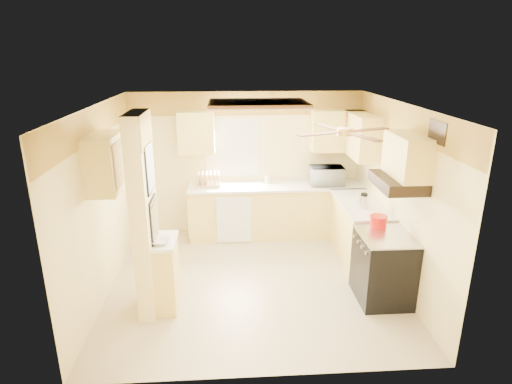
{
  "coord_description": "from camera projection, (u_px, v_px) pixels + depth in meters",
  "views": [
    {
      "loc": [
        -0.32,
        -5.42,
        3.15
      ],
      "look_at": [
        0.06,
        0.35,
        1.23
      ],
      "focal_mm": 30.0,
      "sensor_mm": 36.0,
      "label": 1
    }
  ],
  "objects": [
    {
      "name": "poster_nashville",
      "position": [
        154.0,
        220.0,
        5.17
      ],
      "size": [
        0.02,
        0.42,
        0.57
      ],
      "color": "black",
      "rests_on": "partition_column"
    },
    {
      "name": "ledge_top",
      "position": [
        165.0,
        241.0,
        5.26
      ],
      "size": [
        0.28,
        0.58,
        0.04
      ],
      "primitive_type": "cube",
      "color": "white",
      "rests_on": "partition_ledge"
    },
    {
      "name": "bowl",
      "position": [
        160.0,
        241.0,
        5.14
      ],
      "size": [
        0.25,
        0.25,
        0.06
      ],
      "primitive_type": "imported",
      "rotation": [
        0.0,
        0.0,
        0.05
      ],
      "color": "white",
      "rests_on": "ledge_top"
    },
    {
      "name": "upper_cab_back_left",
      "position": [
        196.0,
        132.0,
        7.14
      ],
      "size": [
        0.6,
        0.35,
        0.7
      ],
      "primitive_type": "cube",
      "color": "#FFDA71",
      "rests_on": "wall_back"
    },
    {
      "name": "ceiling",
      "position": [
        253.0,
        105.0,
        5.36
      ],
      "size": [
        4.0,
        4.0,
        0.0
      ],
      "primitive_type": "plane",
      "rotation": [
        3.14,
        0.0,
        0.0
      ],
      "color": "white",
      "rests_on": "wall_back"
    },
    {
      "name": "lower_cabinets_right",
      "position": [
        359.0,
        232.0,
        6.68
      ],
      "size": [
        0.6,
        1.4,
        0.9
      ],
      "primitive_type": "cube",
      "color": "#FFDA71",
      "rests_on": "floor"
    },
    {
      "name": "partition_ledge",
      "position": [
        167.0,
        275.0,
        5.41
      ],
      "size": [
        0.25,
        0.55,
        0.9
      ],
      "primitive_type": "cube",
      "color": "#FFDA71",
      "rests_on": "floor"
    },
    {
      "name": "dishwasher_panel",
      "position": [
        234.0,
        220.0,
        7.21
      ],
      "size": [
        0.58,
        0.02,
        0.8
      ],
      "primitive_type": "cube",
      "color": "white",
      "rests_on": "lower_cabinets_back"
    },
    {
      "name": "stove",
      "position": [
        383.0,
        267.0,
        5.59
      ],
      "size": [
        0.68,
        0.77,
        0.92
      ],
      "color": "black",
      "rests_on": "floor"
    },
    {
      "name": "dish_rack",
      "position": [
        209.0,
        181.0,
        7.33
      ],
      "size": [
        0.4,
        0.29,
        0.23
      ],
      "color": "tan",
      "rests_on": "countertop_back"
    },
    {
      "name": "upper_cab_left_wall",
      "position": [
        105.0,
        163.0,
        5.21
      ],
      "size": [
        0.35,
        0.75,
        0.7
      ],
      "primitive_type": "cube",
      "color": "#FFDA71",
      "rests_on": "wall_left"
    },
    {
      "name": "ceiling_fan",
      "position": [
        345.0,
        131.0,
        4.83
      ],
      "size": [
        1.15,
        1.15,
        0.26
      ],
      "color": "gold",
      "rests_on": "ceiling"
    },
    {
      "name": "kettle",
      "position": [
        364.0,
        201.0,
        6.29
      ],
      "size": [
        0.15,
        0.15,
        0.23
      ],
      "color": "silver",
      "rests_on": "countertop_right"
    },
    {
      "name": "poster_menu",
      "position": [
        150.0,
        168.0,
        4.96
      ],
      "size": [
        0.02,
        0.42,
        0.57
      ],
      "color": "black",
      "rests_on": "partition_column"
    },
    {
      "name": "upper_cab_right",
      "position": [
        362.0,
        136.0,
        6.86
      ],
      "size": [
        0.35,
        1.0,
        0.7
      ],
      "primitive_type": "cube",
      "color": "#FFDA71",
      "rests_on": "wall_right"
    },
    {
      "name": "range_hood",
      "position": [
        398.0,
        182.0,
        5.22
      ],
      "size": [
        0.5,
        0.76,
        0.14
      ],
      "primitive_type": "cube",
      "color": "black",
      "rests_on": "upper_cab_over_stove"
    },
    {
      "name": "countertop_right",
      "position": [
        361.0,
        204.0,
        6.53
      ],
      "size": [
        0.64,
        1.44,
        0.04
      ],
      "primitive_type": "cube",
      "color": "white",
      "rests_on": "lower_cabinets_right"
    },
    {
      "name": "partition_column",
      "position": [
        144.0,
        217.0,
        5.15
      ],
      "size": [
        0.2,
        0.7,
        2.5
      ],
      "primitive_type": "cube",
      "color": "#FBE399",
      "rests_on": "floor"
    },
    {
      "name": "vent_grate",
      "position": [
        438.0,
        132.0,
        4.69
      ],
      "size": [
        0.02,
        0.4,
        0.25
      ],
      "primitive_type": "cube",
      "color": "black",
      "rests_on": "wall_right"
    },
    {
      "name": "window",
      "position": [
        232.0,
        147.0,
        7.43
      ],
      "size": [
        0.92,
        0.02,
        1.02
      ],
      "color": "white",
      "rests_on": "wall_back"
    },
    {
      "name": "ceiling_light_panel",
      "position": [
        258.0,
        104.0,
        5.85
      ],
      "size": [
        1.35,
        0.95,
        0.06
      ],
      "color": "brown",
      "rests_on": "ceiling"
    },
    {
      "name": "microwave",
      "position": [
        327.0,
        176.0,
        7.38
      ],
      "size": [
        0.57,
        0.39,
        0.31
      ],
      "primitive_type": "imported",
      "rotation": [
        0.0,
        0.0,
        3.13
      ],
      "color": "white",
      "rests_on": "countertop_back"
    },
    {
      "name": "wall_left",
      "position": [
        102.0,
        202.0,
        5.63
      ],
      "size": [
        0.0,
        3.8,
        3.8
      ],
      "primitive_type": "plane",
      "rotation": [
        1.57,
        0.0,
        1.57
      ],
      "color": "#FBE399",
      "rests_on": "floor"
    },
    {
      "name": "upper_cab_back_right",
      "position": [
        338.0,
        131.0,
        7.29
      ],
      "size": [
        0.9,
        0.35,
        0.7
      ],
      "primitive_type": "cube",
      "color": "#FFDA71",
      "rests_on": "wall_back"
    },
    {
      "name": "floor",
      "position": [
        253.0,
        281.0,
        6.15
      ],
      "size": [
        4.0,
        4.0,
        0.0
      ],
      "primitive_type": "plane",
      "color": "#CEB98F",
      "rests_on": "ground"
    },
    {
      "name": "lower_cabinets_back",
      "position": [
        276.0,
        211.0,
        7.55
      ],
      "size": [
        3.0,
        0.6,
        0.9
      ],
      "primitive_type": "cube",
      "color": "#FFDA71",
      "rests_on": "floor"
    },
    {
      "name": "wallpaper_border",
      "position": [
        246.0,
        104.0,
        7.2
      ],
      "size": [
        4.0,
        0.02,
        0.4
      ],
      "primitive_type": "cube",
      "color": "#FED24B",
      "rests_on": "wall_back"
    },
    {
      "name": "wall_back",
      "position": [
        247.0,
        164.0,
        7.55
      ],
      "size": [
        4.0,
        0.0,
        4.0
      ],
      "primitive_type": "plane",
      "rotation": [
        1.57,
        0.0,
        0.0
      ],
      "color": "#FBE399",
      "rests_on": "floor"
    },
    {
      "name": "upper_cab_over_stove",
      "position": [
        407.0,
        156.0,
        5.13
      ],
      "size": [
        0.35,
        0.76,
        0.52
      ],
      "primitive_type": "cube",
      "color": "#FFDA71",
      "rests_on": "wall_right"
    },
    {
      "name": "wall_front",
      "position": [
        266.0,
        267.0,
        3.95
      ],
      "size": [
        4.0,
        0.0,
        4.0
      ],
      "primitive_type": "plane",
      "rotation": [
        -1.57,
        0.0,
        0.0
      ],
      "color": "#FBE399",
      "rests_on": "floor"
    },
    {
      "name": "wall_right",
      "position": [
        398.0,
        196.0,
        5.88
      ],
      "size": [
        0.0,
        3.8,
        3.8
      ],
      "primitive_type": "plane",
      "rotation": [
        1.57,
        0.0,
        -1.57
      ],
      "color": "#FBE399",
      "rests_on": "floor"
    },
    {
      "name": "utensil_crock",
      "position": [
        268.0,
        179.0,
        7.48
      ],
      "size": [
        0.1,
        0.1,
        0.2
      ],
      "color": "white",
      "rests_on": "countertop_back"
    },
    {
      "name": "dutch_oven",
      "position": [
        378.0,
        221.0,
        5.68
      ],
      "size": [
        0.23,
        0.23,
        0.16
      ],
      "color": "red",
      "rests_on": "stove"
    },
    {
      "name": "countertop_back",
      "position": [
        277.0,
        186.0,
        7.39
      ],
      "size": [
        3.04,
        0.64,
        0.04
      ],
      "primitive_type": "cube",
      "color": "white",
      "rests_on": "lower_cabinets_back"
    }
  ]
}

